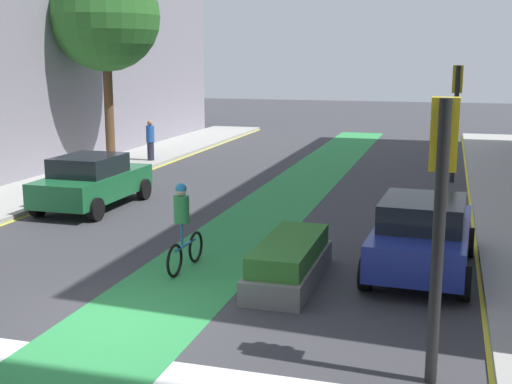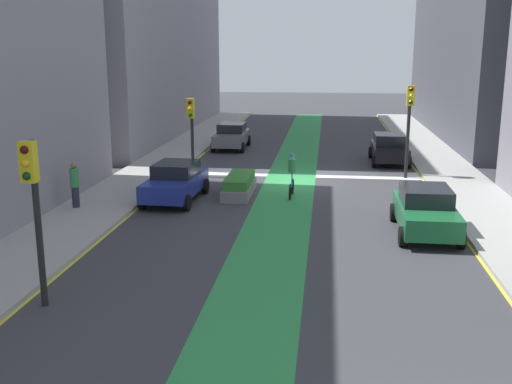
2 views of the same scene
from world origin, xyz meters
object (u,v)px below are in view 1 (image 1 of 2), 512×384
(pedestrian_sidewalk_left_a, at_px, (150,140))
(median_planter, at_px, (289,262))
(car_blue_right_far, at_px, (422,234))
(car_green_left_far, at_px, (92,181))
(street_tree_near, at_px, (105,16))
(traffic_signal_far_right, at_px, (456,101))
(traffic_signal_near_right, at_px, (441,185))
(cyclist_in_lane, at_px, (183,225))

(pedestrian_sidewalk_left_a, xyz_separation_m, median_planter, (9.00, -12.93, -0.59))
(car_blue_right_far, relative_size, pedestrian_sidewalk_left_a, 2.58)
(car_green_left_far, bearing_deg, pedestrian_sidewalk_left_a, 103.42)
(pedestrian_sidewalk_left_a, height_order, street_tree_near, street_tree_near)
(traffic_signal_far_right, height_order, median_planter, traffic_signal_far_right)
(car_blue_right_far, relative_size, median_planter, 1.32)
(car_green_left_far, height_order, median_planter, car_green_left_far)
(traffic_signal_near_right, xyz_separation_m, cyclist_in_lane, (-5.07, 3.46, -1.73))
(traffic_signal_far_right, bearing_deg, pedestrian_sidewalk_left_a, 176.24)
(traffic_signal_far_right, height_order, cyclist_in_lane, traffic_signal_far_right)
(traffic_signal_near_right, height_order, car_green_left_far, traffic_signal_near_right)
(car_green_left_far, distance_m, pedestrian_sidewalk_left_a, 8.35)
(car_green_left_far, relative_size, pedestrian_sidewalk_left_a, 2.54)
(traffic_signal_near_right, relative_size, car_blue_right_far, 0.90)
(traffic_signal_near_right, distance_m, car_green_left_far, 12.97)
(car_blue_right_far, bearing_deg, median_planter, -151.75)
(traffic_signal_near_right, relative_size, median_planter, 1.19)
(traffic_signal_far_right, bearing_deg, cyclist_in_lane, -113.84)
(pedestrian_sidewalk_left_a, relative_size, median_planter, 0.51)
(traffic_signal_far_right, height_order, street_tree_near, street_tree_near)
(street_tree_near, bearing_deg, pedestrian_sidewalk_left_a, 61.77)
(car_blue_right_far, bearing_deg, traffic_signal_far_right, 86.79)
(street_tree_near, bearing_deg, car_green_left_far, -66.00)
(traffic_signal_near_right, xyz_separation_m, median_planter, (-2.81, 3.39, -2.30))
(cyclist_in_lane, height_order, pedestrian_sidewalk_left_a, cyclist_in_lane)
(median_planter, bearing_deg, traffic_signal_near_right, -50.37)
(traffic_signal_near_right, bearing_deg, car_blue_right_far, 94.17)
(pedestrian_sidewalk_left_a, distance_m, street_tree_near, 5.26)
(traffic_signal_far_right, relative_size, pedestrian_sidewalk_left_a, 2.46)
(traffic_signal_far_right, xyz_separation_m, cyclist_in_lane, (-5.33, -12.06, -1.90))
(car_green_left_far, distance_m, median_planter, 8.56)
(traffic_signal_near_right, bearing_deg, car_green_left_far, 140.30)
(traffic_signal_near_right, distance_m, cyclist_in_lane, 6.37)
(car_blue_right_far, distance_m, cyclist_in_lane, 4.89)
(car_green_left_far, bearing_deg, traffic_signal_near_right, -39.70)
(car_green_left_far, xyz_separation_m, street_tree_near, (-2.85, 6.41, 5.08))
(car_green_left_far, xyz_separation_m, median_planter, (7.07, -4.81, -0.40))
(traffic_signal_near_right, xyz_separation_m, car_blue_right_far, (-0.34, 4.71, -1.90))
(car_green_left_far, bearing_deg, traffic_signal_far_right, 35.84)
(cyclist_in_lane, relative_size, pedestrian_sidewalk_left_a, 1.12)
(median_planter, bearing_deg, pedestrian_sidewalk_left_a, 124.86)
(car_blue_right_far, xyz_separation_m, street_tree_near, (-12.38, 9.90, 5.08))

